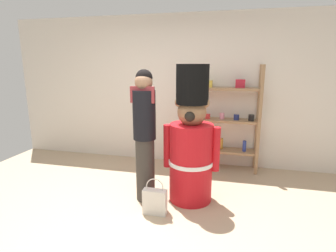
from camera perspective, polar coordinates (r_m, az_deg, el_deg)
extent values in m
plane|color=tan|center=(3.18, -5.54, -20.59)|extent=(6.40, 6.40, 0.00)
cube|color=silver|center=(4.80, 2.71, 7.52)|extent=(6.40, 0.12, 2.60)
cube|color=#93704C|center=(4.47, 3.85, 1.66)|extent=(0.05, 0.05, 1.76)
cube|color=#93704C|center=(4.44, 18.92, 0.88)|extent=(0.05, 0.05, 1.76)
cube|color=#93704C|center=(4.76, 4.46, 2.34)|extent=(0.05, 0.05, 1.76)
cube|color=#93704C|center=(4.73, 18.60, 1.62)|extent=(0.05, 0.05, 1.76)
cube|color=#93704C|center=(4.70, 11.13, -5.09)|extent=(1.17, 0.30, 0.04)
cube|color=#93704C|center=(4.57, 11.41, 1.22)|extent=(1.17, 0.30, 0.04)
cube|color=#93704C|center=(4.49, 11.71, 7.82)|extent=(1.17, 0.30, 0.04)
cylinder|color=blue|center=(4.57, 5.55, 2.18)|extent=(0.09, 0.09, 0.08)
cylinder|color=red|center=(4.54, 8.48, 2.05)|extent=(0.08, 0.08, 0.08)
cylinder|color=pink|center=(4.56, 11.46, 2.11)|extent=(0.08, 0.08, 0.10)
cylinder|color=navy|center=(4.55, 14.39, 1.84)|extent=(0.09, 0.09, 0.09)
cylinder|color=black|center=(4.53, 17.35, 1.70)|extent=(0.09, 0.09, 0.10)
cylinder|color=silver|center=(4.67, 6.38, -3.71)|extent=(0.07, 0.07, 0.17)
cylinder|color=#B27226|center=(4.69, 11.20, -3.69)|extent=(0.07, 0.07, 0.19)
cylinder|color=navy|center=(4.65, 15.99, -4.13)|extent=(0.06, 0.06, 0.18)
cube|color=gold|center=(4.50, 8.37, 8.92)|extent=(0.17, 0.13, 0.11)
cube|color=#B21E2D|center=(4.49, 15.16, 8.74)|extent=(0.15, 0.12, 0.13)
cylinder|color=red|center=(3.51, 4.90, -7.78)|extent=(0.55, 0.55, 1.03)
cylinder|color=white|center=(3.50, 4.91, -7.58)|extent=(0.58, 0.58, 0.05)
sphere|color=#966C4A|center=(3.33, 5.12, 3.01)|extent=(0.36, 0.36, 0.36)
sphere|color=#966C4A|center=(3.34, 2.54, 5.12)|extent=(0.13, 0.13, 0.13)
sphere|color=#966C4A|center=(3.30, 7.82, 4.91)|extent=(0.13, 0.13, 0.13)
cylinder|color=black|center=(3.29, 5.24, 8.87)|extent=(0.40, 0.40, 0.48)
cylinder|color=red|center=(3.50, -0.07, -4.25)|extent=(0.11, 0.11, 0.56)
cylinder|color=red|center=(3.41, 10.14, -4.90)|extent=(0.11, 0.11, 0.56)
sphere|color=black|center=(3.18, 4.68, 2.04)|extent=(0.13, 0.13, 0.13)
cylinder|color=#38332D|center=(3.55, -4.86, -9.21)|extent=(0.24, 0.24, 0.83)
cylinder|color=black|center=(3.35, -5.09, 2.35)|extent=(0.29, 0.29, 0.62)
sphere|color=#A37556|center=(3.30, -5.24, 9.33)|extent=(0.22, 0.22, 0.22)
cube|color=#993338|center=(3.26, -5.51, 6.66)|extent=(0.30, 0.04, 0.20)
sphere|color=black|center=(3.32, -5.14, 10.21)|extent=(0.21, 0.21, 0.21)
cube|color=silver|center=(3.32, -2.83, -15.88)|extent=(0.28, 0.11, 0.31)
torus|color=silver|center=(3.23, -2.87, -12.85)|extent=(0.21, 0.01, 0.21)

